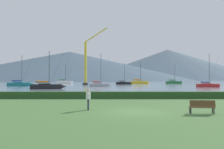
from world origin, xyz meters
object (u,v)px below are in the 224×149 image
at_px(sailboat_slip_2, 124,83).
at_px(park_bench_near_path, 203,106).
at_px(person_seated_viewer, 89,97).
at_px(dock_crane, 87,65).
at_px(sailboat_slip_7, 21,84).
at_px(sailboat_slip_5, 65,82).
at_px(sailboat_slip_11, 174,82).
at_px(sailboat_slip_10, 47,86).
at_px(sailboat_slip_6, 100,85).
at_px(sailboat_slip_4, 140,82).
at_px(sailboat_slip_1, 209,85).

xyz_separation_m(sailboat_slip_2, park_bench_near_path, (1.42, -76.88, -0.06)).
relative_size(person_seated_viewer, dock_crane, 0.07).
height_order(park_bench_near_path, person_seated_viewer, person_seated_viewer).
height_order(sailboat_slip_7, person_seated_viewer, sailboat_slip_7).
bearing_deg(sailboat_slip_5, sailboat_slip_11, -2.80).
height_order(sailboat_slip_2, sailboat_slip_10, sailboat_slip_10).
relative_size(sailboat_slip_5, sailboat_slip_6, 0.92).
xyz_separation_m(sailboat_slip_4, dock_crane, (-22.60, -18.21, 7.05)).
height_order(sailboat_slip_10, person_seated_viewer, sailboat_slip_10).
relative_size(sailboat_slip_2, sailboat_slip_6, 0.87).
bearing_deg(sailboat_slip_11, park_bench_near_path, -113.83).
height_order(sailboat_slip_5, person_seated_viewer, sailboat_slip_5).
bearing_deg(sailboat_slip_1, sailboat_slip_5, 140.01).
relative_size(sailboat_slip_4, park_bench_near_path, 5.87).
xyz_separation_m(sailboat_slip_5, sailboat_slip_10, (7.47, -53.29, -0.05)).
bearing_deg(sailboat_slip_1, sailboat_slip_2, 127.42).
xyz_separation_m(sailboat_slip_6, sailboat_slip_7, (-25.90, 4.18, 0.11)).
bearing_deg(sailboat_slip_5, park_bench_near_path, -74.87).
distance_m(sailboat_slip_5, sailboat_slip_11, 52.41).
relative_size(sailboat_slip_7, person_seated_viewer, 6.05).
height_order(sailboat_slip_2, person_seated_viewer, sailboat_slip_2).
height_order(sailboat_slip_4, park_bench_near_path, sailboat_slip_4).
xyz_separation_m(park_bench_near_path, dock_crane, (-16.04, 68.75, 7.28)).
xyz_separation_m(sailboat_slip_4, sailboat_slip_6, (-16.59, -35.65, -0.18)).
bearing_deg(sailboat_slip_4, sailboat_slip_11, -1.26).
distance_m(sailboat_slip_2, sailboat_slip_6, 26.98).
bearing_deg(sailboat_slip_1, sailboat_slip_4, 110.30).
xyz_separation_m(sailboat_slip_7, person_seated_viewer, (27.85, -53.62, 0.28)).
bearing_deg(sailboat_slip_10, sailboat_slip_11, 37.31).
relative_size(sailboat_slip_5, sailboat_slip_7, 0.92).
bearing_deg(sailboat_slip_11, sailboat_slip_6, -140.39).
height_order(person_seated_viewer, dock_crane, dock_crane).
bearing_deg(sailboat_slip_10, sailboat_slip_2, 51.14).
height_order(sailboat_slip_11, person_seated_viewer, sailboat_slip_11).
relative_size(sailboat_slip_2, park_bench_near_path, 5.05).
height_order(sailboat_slip_1, dock_crane, dock_crane).
xyz_separation_m(sailboat_slip_10, sailboat_slip_11, (44.94, 53.32, 0.02)).
distance_m(sailboat_slip_1, person_seated_viewer, 54.01).
height_order(sailboat_slip_1, sailboat_slip_11, sailboat_slip_1).
distance_m(sailboat_slip_4, sailboat_slip_11, 17.04).
distance_m(sailboat_slip_7, sailboat_slip_11, 68.40).
height_order(sailboat_slip_4, sailboat_slip_10, sailboat_slip_4).
bearing_deg(person_seated_viewer, park_bench_near_path, -20.61).
bearing_deg(sailboat_slip_2, sailboat_slip_10, -118.94).
height_order(sailboat_slip_6, sailboat_slip_11, sailboat_slip_6).
relative_size(sailboat_slip_6, sailboat_slip_7, 1.01).
bearing_deg(sailboat_slip_5, sailboat_slip_2, -27.37).
distance_m(sailboat_slip_1, sailboat_slip_10, 44.11).
relative_size(sailboat_slip_6, park_bench_near_path, 5.78).
distance_m(sailboat_slip_2, sailboat_slip_10, 45.40).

